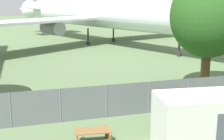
{
  "coord_description": "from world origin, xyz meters",
  "views": [
    {
      "loc": [
        -4.29,
        -5.38,
        6.53
      ],
      "look_at": [
        1.19,
        13.53,
        2.0
      ],
      "focal_mm": 50.0,
      "sensor_mm": 36.0,
      "label": 1
    }
  ],
  "objects_px": {
    "airplane": "(107,14)",
    "portable_cabin": "(201,121)",
    "tree_behind_benches": "(209,16)",
    "picnic_bench_near_cabin": "(93,136)"
  },
  "relations": [
    {
      "from": "picnic_bench_near_cabin",
      "to": "tree_behind_benches",
      "type": "height_order",
      "value": "tree_behind_benches"
    },
    {
      "from": "airplane",
      "to": "portable_cabin",
      "type": "relative_size",
      "value": 10.51
    },
    {
      "from": "portable_cabin",
      "to": "picnic_bench_near_cabin",
      "type": "xyz_separation_m",
      "value": [
        -4.6,
        1.38,
        -0.75
      ]
    },
    {
      "from": "airplane",
      "to": "portable_cabin",
      "type": "xyz_separation_m",
      "value": [
        -4.46,
        -32.0,
        -3.13
      ]
    },
    {
      "from": "portable_cabin",
      "to": "tree_behind_benches",
      "type": "distance_m",
      "value": 10.4
    },
    {
      "from": "airplane",
      "to": "tree_behind_benches",
      "type": "xyz_separation_m",
      "value": [
        0.81,
        -24.04,
        1.0
      ]
    },
    {
      "from": "portable_cabin",
      "to": "tree_behind_benches",
      "type": "xyz_separation_m",
      "value": [
        5.26,
        7.96,
        4.13
      ]
    },
    {
      "from": "airplane",
      "to": "tree_behind_benches",
      "type": "height_order",
      "value": "airplane"
    },
    {
      "from": "portable_cabin",
      "to": "tree_behind_benches",
      "type": "height_order",
      "value": "tree_behind_benches"
    },
    {
      "from": "airplane",
      "to": "picnic_bench_near_cabin",
      "type": "xyz_separation_m",
      "value": [
        -9.06,
        -30.62,
        -3.88
      ]
    }
  ]
}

